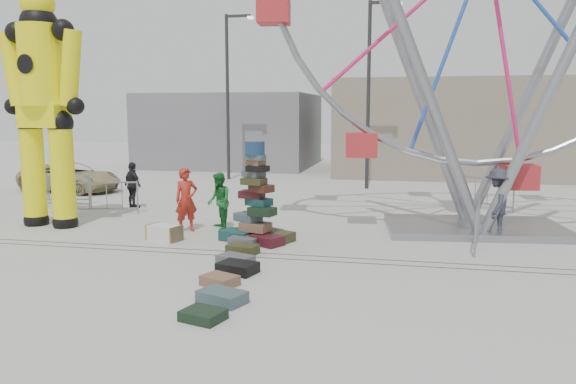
% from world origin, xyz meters
% --- Properties ---
extents(ground, '(90.00, 90.00, 0.00)m').
position_xyz_m(ground, '(0.00, 0.00, 0.00)').
color(ground, '#9E9E99').
rests_on(ground, ground).
extents(track_line_near, '(40.00, 0.04, 0.01)m').
position_xyz_m(track_line_near, '(0.00, 0.60, 0.00)').
color(track_line_near, '#47443F').
rests_on(track_line_near, ground).
extents(track_line_far, '(40.00, 0.04, 0.01)m').
position_xyz_m(track_line_far, '(0.00, 1.00, 0.00)').
color(track_line_far, '#47443F').
rests_on(track_line_far, ground).
extents(building_right, '(12.00, 8.00, 5.00)m').
position_xyz_m(building_right, '(7.00, 20.00, 2.50)').
color(building_right, gray).
rests_on(building_right, ground).
extents(building_left, '(10.00, 8.00, 4.40)m').
position_xyz_m(building_left, '(-6.00, 22.00, 2.20)').
color(building_left, gray).
rests_on(building_left, ground).
extents(lamp_post_right, '(1.41, 0.25, 8.00)m').
position_xyz_m(lamp_post_right, '(3.09, 13.00, 4.48)').
color(lamp_post_right, '#2D2D30').
rests_on(lamp_post_right, ground).
extents(lamp_post_left, '(1.41, 0.25, 8.00)m').
position_xyz_m(lamp_post_left, '(-3.91, 15.00, 4.48)').
color(lamp_post_left, '#2D2D30').
rests_on(lamp_post_left, ground).
extents(suitcase_tower, '(2.04, 1.68, 2.61)m').
position_xyz_m(suitcase_tower, '(0.89, 2.22, 0.73)').
color(suitcase_tower, '#174745').
rests_on(suitcase_tower, ground).
extents(crash_test_dummy, '(2.82, 1.24, 7.07)m').
position_xyz_m(crash_test_dummy, '(-5.60, 2.85, 3.73)').
color(crash_test_dummy, black).
rests_on(crash_test_dummy, ground).
extents(steamer_trunk, '(0.98, 0.74, 0.40)m').
position_xyz_m(steamer_trunk, '(-1.50, 1.80, 0.20)').
color(steamer_trunk, silver).
rests_on(steamer_trunk, ground).
extents(row_case_0, '(0.79, 0.61, 0.23)m').
position_xyz_m(row_case_0, '(0.92, 0.85, 0.12)').
color(row_case_0, '#38391C').
rests_on(row_case_0, ground).
extents(row_case_1, '(0.92, 0.76, 0.19)m').
position_xyz_m(row_case_1, '(1.01, -0.01, 0.09)').
color(row_case_1, '#53565A').
rests_on(row_case_1, ground).
extents(row_case_2, '(0.92, 0.77, 0.23)m').
position_xyz_m(row_case_2, '(1.27, -0.71, 0.12)').
color(row_case_2, black).
rests_on(row_case_2, ground).
extents(row_case_3, '(0.82, 0.73, 0.20)m').
position_xyz_m(row_case_3, '(1.18, -1.58, 0.10)').
color(row_case_3, brown).
rests_on(row_case_3, ground).
extents(row_case_4, '(0.97, 0.80, 0.22)m').
position_xyz_m(row_case_4, '(1.55, -2.54, 0.11)').
color(row_case_4, '#42595F').
rests_on(row_case_4, ground).
extents(row_case_5, '(0.79, 0.70, 0.17)m').
position_xyz_m(row_case_5, '(1.51, -3.41, 0.09)').
color(row_case_5, black).
rests_on(row_case_5, ground).
extents(barricade_dummy_a, '(1.95, 0.64, 1.10)m').
position_xyz_m(barricade_dummy_a, '(-7.59, 6.40, 0.55)').
color(barricade_dummy_a, gray).
rests_on(barricade_dummy_a, ground).
extents(barricade_dummy_b, '(2.00, 0.22, 1.10)m').
position_xyz_m(barricade_dummy_b, '(-7.06, 5.66, 0.55)').
color(barricade_dummy_b, gray).
rests_on(barricade_dummy_b, ground).
extents(barricade_dummy_c, '(1.94, 0.68, 1.10)m').
position_xyz_m(barricade_dummy_c, '(-4.98, 5.00, 0.55)').
color(barricade_dummy_c, gray).
rests_on(barricade_dummy_c, ground).
extents(barricade_wheel_front, '(0.41, 1.99, 1.10)m').
position_xyz_m(barricade_wheel_front, '(6.46, 2.65, 0.55)').
color(barricade_wheel_front, gray).
rests_on(barricade_wheel_front, ground).
extents(barricade_wheel_back, '(1.56, 1.41, 1.10)m').
position_xyz_m(barricade_wheel_back, '(7.48, 8.59, 0.55)').
color(barricade_wheel_back, gray).
rests_on(barricade_wheel_back, ground).
extents(pedestrian_red, '(0.78, 0.76, 1.81)m').
position_xyz_m(pedestrian_red, '(-1.35, 2.98, 0.90)').
color(pedestrian_red, '#A82418').
rests_on(pedestrian_red, ground).
extents(pedestrian_green, '(0.94, 1.00, 1.64)m').
position_xyz_m(pedestrian_green, '(-0.56, 3.47, 0.82)').
color(pedestrian_green, '#1A6B29').
rests_on(pedestrian_green, ground).
extents(pedestrian_black, '(1.01, 0.84, 1.62)m').
position_xyz_m(pedestrian_black, '(-4.67, 6.23, 0.81)').
color(pedestrian_black, black).
rests_on(pedestrian_black, ground).
extents(pedestrian_grey, '(0.97, 1.34, 1.87)m').
position_xyz_m(pedestrian_grey, '(7.12, 4.03, 0.94)').
color(pedestrian_grey, '#2A2A38').
rests_on(pedestrian_grey, ground).
extents(parked_suv, '(4.70, 2.78, 1.23)m').
position_xyz_m(parked_suv, '(-9.25, 9.50, 0.61)').
color(parked_suv, tan).
rests_on(parked_suv, ground).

